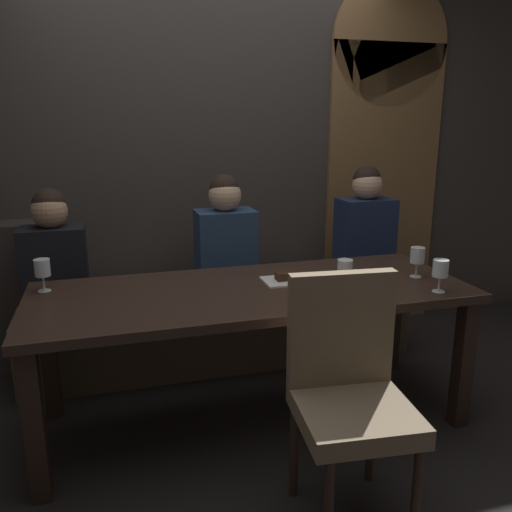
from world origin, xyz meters
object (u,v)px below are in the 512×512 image
object	(u,v)px
wine_glass_far_left	(345,269)
dessert_plate	(282,279)
diner_redhead	(54,257)
diner_far_end	(365,230)
chair_near_side	(349,382)
diner_bearded	(226,242)
wine_glass_center_back	(417,257)
wine_glass_near_right	(42,269)
dining_table	(252,304)
banquette_bench	(223,330)
wine_glass_center_front	(440,269)

from	to	relation	value
wine_glass_far_left	dessert_plate	bearing A→B (deg)	134.78
diner_redhead	diner_far_end	distance (m)	1.98
chair_near_side	diner_bearded	bearing A→B (deg)	97.16
wine_glass_center_back	dessert_plate	xyz separation A→B (m)	(-0.72, 0.12, -0.10)
wine_glass_far_left	wine_glass_center_back	bearing A→B (deg)	14.46
diner_bearded	dessert_plate	bearing A→B (deg)	-75.33
diner_bearded	wine_glass_near_right	world-z (taller)	diner_bearded
dining_table	chair_near_side	world-z (taller)	chair_near_side
diner_redhead	wine_glass_near_right	bearing A→B (deg)	-92.16
banquette_bench	dessert_plate	size ratio (longest dim) A/B	13.16
chair_near_side	wine_glass_center_back	world-z (taller)	chair_near_side
diner_bearded	wine_glass_center_front	bearing A→B (deg)	-49.27
wine_glass_center_front	wine_glass_near_right	xyz separation A→B (m)	(-1.88, 0.55, -0.00)
wine_glass_center_front	wine_glass_center_back	world-z (taller)	same
wine_glass_near_right	wine_glass_center_back	world-z (taller)	same
dining_table	wine_glass_near_right	distance (m)	1.05
chair_near_side	wine_glass_near_right	size ratio (longest dim) A/B	5.98
wine_glass_near_right	wine_glass_center_back	distance (m)	1.93
banquette_bench	chair_near_side	bearing A→B (deg)	-82.23
wine_glass_center_front	wine_glass_center_back	xyz separation A→B (m)	(0.03, 0.25, -0.00)
chair_near_side	dessert_plate	distance (m)	0.80
diner_redhead	wine_glass_far_left	world-z (taller)	diner_redhead
dining_table	wine_glass_center_front	xyz separation A→B (m)	(0.87, -0.31, 0.20)
banquette_bench	wine_glass_near_right	world-z (taller)	wine_glass_near_right
wine_glass_near_right	diner_far_end	bearing A→B (deg)	13.11
chair_near_side	wine_glass_center_front	xyz separation A→B (m)	(0.68, 0.41, 0.30)
diner_redhead	wine_glass_center_front	size ratio (longest dim) A/B	4.55
banquette_bench	diner_far_end	world-z (taller)	diner_far_end
diner_redhead	dessert_plate	size ratio (longest dim) A/B	3.93
diner_far_end	wine_glass_near_right	world-z (taller)	diner_far_end
diner_redhead	wine_glass_far_left	size ratio (longest dim) A/B	4.55
diner_redhead	diner_bearded	world-z (taller)	diner_bearded
diner_bearded	wine_glass_near_right	xyz separation A→B (m)	(-1.02, -0.44, 0.03)
wine_glass_center_back	diner_bearded	bearing A→B (deg)	140.30
wine_glass_center_back	diner_redhead	bearing A→B (deg)	158.72
banquette_bench	wine_glass_near_right	size ratio (longest dim) A/B	15.24
wine_glass_center_front	wine_glass_center_back	bearing A→B (deg)	82.34
banquette_bench	diner_bearded	size ratio (longest dim) A/B	3.15
dessert_plate	diner_bearded	bearing A→B (deg)	104.67
dining_table	diner_far_end	xyz separation A→B (m)	(0.99, 0.71, 0.19)
banquette_bench	wine_glass_far_left	world-z (taller)	wine_glass_far_left
dining_table	banquette_bench	bearing A→B (deg)	90.00
chair_near_side	banquette_bench	bearing A→B (deg)	97.77
diner_redhead	wine_glass_center_front	bearing A→B (deg)	-28.07
diner_redhead	wine_glass_center_front	xyz separation A→B (m)	(1.86, -0.99, 0.05)
diner_redhead	wine_glass_far_left	xyz separation A→B (m)	(1.41, -0.86, 0.05)
diner_redhead	wine_glass_center_back	world-z (taller)	diner_redhead
dining_table	diner_bearded	world-z (taller)	diner_bearded
banquette_bench	diner_far_end	xyz separation A→B (m)	(0.99, 0.01, 0.61)
banquette_bench	diner_redhead	size ratio (longest dim) A/B	3.35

